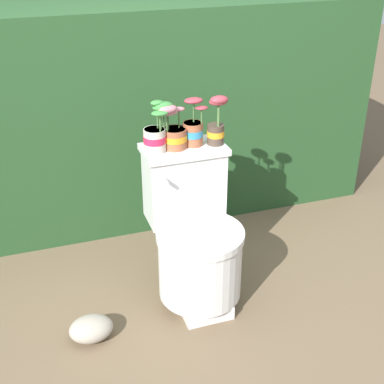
% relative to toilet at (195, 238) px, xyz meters
% --- Properties ---
extents(ground_plane, '(12.00, 12.00, 0.00)m').
position_rel_toilet_xyz_m(ground_plane, '(-0.09, -0.04, -0.34)').
color(ground_plane, brown).
extents(hedge_backdrop, '(3.01, 0.75, 1.32)m').
position_rel_toilet_xyz_m(hedge_backdrop, '(-0.09, 1.04, 0.32)').
color(hedge_backdrop, '#234723').
rests_on(hedge_backdrop, ground).
extents(toilet, '(0.42, 0.57, 0.76)m').
position_rel_toilet_xyz_m(toilet, '(0.00, 0.00, 0.00)').
color(toilet, silver).
rests_on(toilet, ground).
extents(potted_plant_left, '(0.15, 0.12, 0.25)m').
position_rel_toilet_xyz_m(potted_plant_left, '(-0.14, 0.16, 0.52)').
color(potted_plant_left, beige).
rests_on(potted_plant_left, toilet).
extents(potted_plant_midleft, '(0.15, 0.12, 0.23)m').
position_rel_toilet_xyz_m(potted_plant_midleft, '(-0.05, 0.17, 0.51)').
color(potted_plant_midleft, '#9E5638').
rests_on(potted_plant_midleft, toilet).
extents(potted_plant_middle, '(0.12, 0.10, 0.23)m').
position_rel_toilet_xyz_m(potted_plant_middle, '(0.05, 0.18, 0.50)').
color(potted_plant_middle, '#9E5638').
rests_on(potted_plant_middle, toilet).
extents(potted_plant_midright, '(0.09, 0.10, 0.25)m').
position_rel_toilet_xyz_m(potted_plant_midright, '(0.16, 0.14, 0.53)').
color(potted_plant_midright, '#47382D').
rests_on(potted_plant_midright, toilet).
extents(garden_stone, '(0.20, 0.16, 0.11)m').
position_rel_toilet_xyz_m(garden_stone, '(-0.56, -0.16, -0.28)').
color(garden_stone, '#9E9384').
rests_on(garden_stone, ground).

